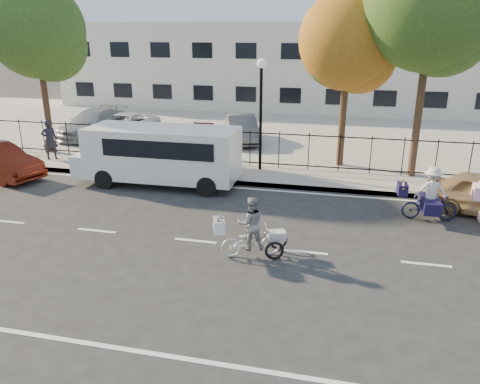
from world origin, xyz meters
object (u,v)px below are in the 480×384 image
(lot_car_c, at_px, (242,129))
(pedestrian, at_px, (50,140))
(bull_bike, at_px, (429,199))
(lot_car_a, at_px, (93,123))
(lamppost, at_px, (261,95))
(zebra_trike, at_px, (251,234))
(lot_car_b, at_px, (124,126))
(white_van, at_px, (160,153))

(lot_car_c, bearing_deg, pedestrian, -165.59)
(bull_bike, distance_m, lot_car_a, 17.50)
(lamppost, height_order, lot_car_a, lamppost)
(zebra_trike, bearing_deg, pedestrian, 36.21)
(bull_bike, bearing_deg, lot_car_b, 58.02)
(pedestrian, bearing_deg, lamppost, 155.71)
(lot_car_a, xyz_separation_m, lot_car_c, (7.92, 0.51, -0.03))
(zebra_trike, height_order, white_van, white_van)
(lot_car_c, bearing_deg, white_van, -122.94)
(lot_car_a, distance_m, lot_car_b, 1.72)
(lamppost, relative_size, pedestrian, 2.49)
(lot_car_c, bearing_deg, lot_car_b, 162.99)
(lamppost, bearing_deg, lot_car_a, 157.11)
(lot_car_a, bearing_deg, bull_bike, -23.74)
(lamppost, xyz_separation_m, lot_car_c, (-1.82, 4.63, -2.31))
(bull_bike, height_order, lot_car_c, bull_bike)
(pedestrian, height_order, lot_car_c, pedestrian)
(lamppost, bearing_deg, bull_bike, -32.03)
(lot_car_b, bearing_deg, zebra_trike, -42.44)
(white_van, relative_size, pedestrian, 3.48)
(lot_car_b, bearing_deg, pedestrian, -94.20)
(zebra_trike, distance_m, bull_bike, 5.97)
(lot_car_a, distance_m, lot_car_c, 7.94)
(lamppost, distance_m, lot_car_c, 5.48)
(lamppost, relative_size, lot_car_b, 0.98)
(zebra_trike, relative_size, lot_car_b, 0.42)
(bull_bike, relative_size, white_van, 0.30)
(white_van, bearing_deg, lamppost, 34.28)
(lot_car_b, height_order, lot_car_c, lot_car_c)
(lot_car_a, bearing_deg, lot_car_b, 6.34)
(bull_bike, height_order, lot_car_a, bull_bike)
(lamppost, distance_m, white_van, 4.47)
(bull_bike, xyz_separation_m, lot_car_a, (-15.66, 7.81, 0.17))
(white_van, bearing_deg, bull_bike, -9.06)
(pedestrian, relative_size, lot_car_a, 0.37)
(zebra_trike, bearing_deg, lamppost, -11.40)
(zebra_trike, relative_size, white_van, 0.31)
(bull_bike, xyz_separation_m, white_van, (-9.23, 1.40, 0.52))
(bull_bike, bearing_deg, pedestrian, 75.74)
(lamppost, distance_m, lot_car_b, 9.37)
(pedestrian, relative_size, lot_car_c, 0.44)
(zebra_trike, bearing_deg, lot_car_b, 18.12)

